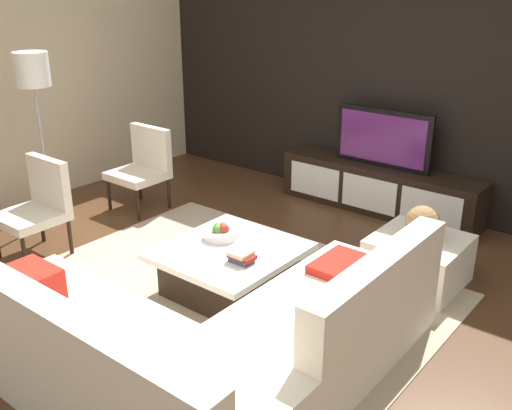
# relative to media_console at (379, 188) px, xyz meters

# --- Properties ---
(ground_plane) EXTENTS (14.00, 14.00, 0.00)m
(ground_plane) POSITION_rel_media_console_xyz_m (-0.00, -2.40, -0.25)
(ground_plane) COLOR #4C301C
(feature_wall_back) EXTENTS (6.40, 0.12, 2.80)m
(feature_wall_back) POSITION_rel_media_console_xyz_m (-0.00, 0.30, 1.15)
(feature_wall_back) COLOR black
(feature_wall_back) RESTS_ON ground
(side_wall_left) EXTENTS (0.12, 5.20, 2.80)m
(side_wall_left) POSITION_rel_media_console_xyz_m (-3.20, -2.20, 1.15)
(side_wall_left) COLOR beige
(side_wall_left) RESTS_ON ground
(area_rug) EXTENTS (3.25, 2.60, 0.01)m
(area_rug) POSITION_rel_media_console_xyz_m (-0.10, -2.40, -0.24)
(area_rug) COLOR tan
(area_rug) RESTS_ON ground
(media_console) EXTENTS (2.19, 0.45, 0.50)m
(media_console) POSITION_rel_media_console_xyz_m (0.00, 0.00, 0.00)
(media_console) COLOR black
(media_console) RESTS_ON ground
(television) EXTENTS (1.06, 0.06, 0.60)m
(television) POSITION_rel_media_console_xyz_m (-0.00, 0.00, 0.55)
(television) COLOR black
(television) RESTS_ON media_console
(sectional_couch) EXTENTS (2.35, 2.36, 0.82)m
(sectional_couch) POSITION_rel_media_console_xyz_m (0.51, -3.26, 0.04)
(sectional_couch) COLOR beige
(sectional_couch) RESTS_ON ground
(coffee_table) EXTENTS (0.98, 1.03, 0.38)m
(coffee_table) POSITION_rel_media_console_xyz_m (-0.10, -2.30, -0.05)
(coffee_table) COLOR black
(coffee_table) RESTS_ON ground
(accent_chair_near) EXTENTS (0.53, 0.53, 0.87)m
(accent_chair_near) POSITION_rel_media_console_xyz_m (-1.89, -2.82, 0.24)
(accent_chair_near) COLOR black
(accent_chair_near) RESTS_ON ground
(floor_lamp) EXTENTS (0.32, 0.32, 1.70)m
(floor_lamp) POSITION_rel_media_console_xyz_m (-2.48, -2.35, 1.19)
(floor_lamp) COLOR #A5A5AA
(floor_lamp) RESTS_ON ground
(ottoman) EXTENTS (0.70, 0.70, 0.40)m
(ottoman) POSITION_rel_media_console_xyz_m (1.00, -1.23, -0.05)
(ottoman) COLOR beige
(ottoman) RESTS_ON ground
(fruit_bowl) EXTENTS (0.28, 0.28, 0.13)m
(fruit_bowl) POSITION_rel_media_console_xyz_m (-0.28, -2.20, 0.18)
(fruit_bowl) COLOR silver
(fruit_bowl) RESTS_ON coffee_table
(accent_chair_far) EXTENTS (0.55, 0.51, 0.87)m
(accent_chair_far) POSITION_rel_media_console_xyz_m (-2.04, -1.47, 0.24)
(accent_chair_far) COLOR black
(accent_chair_far) RESTS_ON ground
(decorative_ball) EXTENTS (0.27, 0.27, 0.27)m
(decorative_ball) POSITION_rel_media_console_xyz_m (1.00, -1.23, 0.29)
(decorative_ball) COLOR #997247
(decorative_ball) RESTS_ON ottoman
(book_stack) EXTENTS (0.19, 0.16, 0.09)m
(book_stack) POSITION_rel_media_console_xyz_m (0.12, -2.41, 0.18)
(book_stack) COLOR #2D516B
(book_stack) RESTS_ON coffee_table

